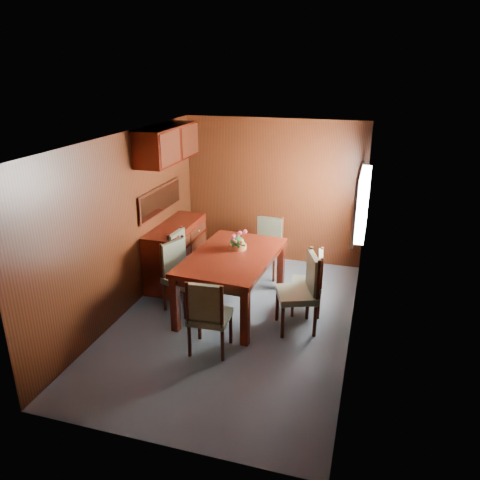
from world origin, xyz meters
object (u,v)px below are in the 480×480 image
(chair_right_near, at_px, (303,288))
(chair_left_near, at_px, (180,272))
(dining_table, at_px, (232,262))
(flower_centerpiece, at_px, (238,241))
(sideboard, at_px, (176,252))
(chair_head, at_px, (208,313))

(chair_right_near, bearing_deg, chair_left_near, 66.47)
(dining_table, distance_m, flower_centerpiece, 0.32)
(sideboard, distance_m, flower_centerpiece, 1.31)
(chair_right_near, height_order, chair_head, chair_right_near)
(sideboard, relative_size, chair_head, 1.46)
(sideboard, xyz_separation_m, chair_left_near, (0.43, -0.84, 0.09))
(chair_right_near, height_order, flower_centerpiece, flower_centerpiece)
(dining_table, xyz_separation_m, chair_left_near, (-0.70, -0.18, -0.15))
(dining_table, height_order, chair_right_near, chair_right_near)
(flower_centerpiece, bearing_deg, chair_right_near, -24.98)
(sideboard, distance_m, chair_right_near, 2.32)
(sideboard, height_order, chair_right_near, chair_right_near)
(dining_table, xyz_separation_m, flower_centerpiece, (0.01, 0.22, 0.24))
(chair_left_near, relative_size, flower_centerpiece, 3.85)
(chair_right_near, xyz_separation_m, chair_head, (-0.95, -0.87, -0.04))
(chair_left_near, relative_size, chair_head, 1.02)
(chair_left_near, distance_m, flower_centerpiece, 0.90)
(sideboard, height_order, chair_left_near, chair_left_near)
(dining_table, bearing_deg, sideboard, 153.11)
(sideboard, relative_size, dining_table, 0.78)
(dining_table, height_order, chair_left_near, chair_left_near)
(chair_left_near, bearing_deg, chair_head, 59.21)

